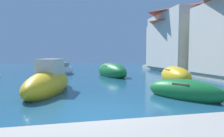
% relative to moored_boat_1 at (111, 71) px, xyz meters
% --- Properties ---
extents(ground, '(80.00, 80.00, 0.00)m').
position_rel_moored_boat_1_xyz_m(ground, '(-2.81, -11.60, -0.47)').
color(ground, '#1E5170').
extents(quay_promenade, '(44.00, 32.00, 0.50)m').
position_rel_moored_boat_1_xyz_m(quay_promenade, '(1.51, -11.97, -0.22)').
color(quay_promenade, '#ADA89E').
rests_on(quay_promenade, ground).
extents(moored_boat_1, '(2.95, 5.87, 1.69)m').
position_rel_moored_boat_1_xyz_m(moored_boat_1, '(0.00, 0.00, 0.00)').
color(moored_boat_1, '#197233').
rests_on(moored_boat_1, ground).
extents(moored_boat_2, '(2.78, 5.52, 2.16)m').
position_rel_moored_boat_1_xyz_m(moored_boat_2, '(-4.98, -7.21, 0.06)').
color(moored_boat_2, gold).
rests_on(moored_boat_2, ground).
extents(moored_boat_3, '(3.14, 3.68, 1.16)m').
position_rel_moored_boat_1_xyz_m(moored_boat_3, '(1.49, -9.99, -0.15)').
color(moored_boat_3, '#197233').
rests_on(moored_boat_3, ground).
extents(moored_boat_6, '(2.32, 3.61, 1.54)m').
position_rel_moored_boat_1_xyz_m(moored_boat_6, '(-4.59, 2.93, -0.08)').
color(moored_boat_6, white).
rests_on(moored_boat_6, ground).
extents(moored_boat_8, '(2.11, 4.16, 1.50)m').
position_rel_moored_boat_1_xyz_m(moored_boat_8, '(4.11, -4.77, -0.05)').
color(moored_boat_8, gold).
rests_on(moored_boat_8, ground).
extents(waterfront_building_annex, '(7.08, 8.59, 7.91)m').
position_rel_moored_boat_1_xyz_m(waterfront_building_annex, '(10.19, 3.48, 4.05)').
color(waterfront_building_annex, beige).
rests_on(waterfront_building_annex, quay_promenade).
extents(waterfront_building_far, '(6.66, 9.53, 6.84)m').
position_rel_moored_boat_1_xyz_m(waterfront_building_far, '(10.19, 3.90, 3.51)').
color(waterfront_building_far, beige).
rests_on(waterfront_building_far, quay_promenade).
extents(quayside_tree, '(2.78, 2.78, 4.67)m').
position_rel_moored_boat_1_xyz_m(quayside_tree, '(9.29, -2.79, 3.30)').
color(quayside_tree, brown).
rests_on(quayside_tree, quay_promenade).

